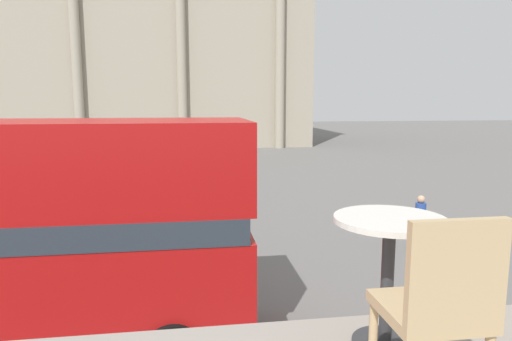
# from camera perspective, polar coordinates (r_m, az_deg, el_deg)

# --- Properties ---
(cafe_dining_table) EXTENTS (0.60, 0.60, 0.73)m
(cafe_dining_table) POSITION_cam_1_polar(r_m,az_deg,el_deg) (2.61, 16.24, -9.78)
(cafe_dining_table) COLOR #2D2D30
(cafe_dining_table) RESTS_ON cafe_floor_slab
(cafe_chair_0) EXTENTS (0.40, 0.40, 0.91)m
(cafe_chair_0) POSITION_cam_1_polar(r_m,az_deg,el_deg) (2.08, 21.83, -15.49)
(cafe_chair_0) COLOR tan
(cafe_chair_0) RESTS_ON cafe_floor_slab
(plaza_building_left) EXTENTS (35.98, 17.01, 22.58)m
(plaza_building_left) POSITION_cam_1_polar(r_m,az_deg,el_deg) (53.38, -14.54, 15.57)
(plaza_building_left) COLOR #A39984
(plaza_building_left) RESTS_ON ground_plane
(traffic_light_near) EXTENTS (0.42, 0.24, 3.56)m
(traffic_light_near) POSITION_cam_1_polar(r_m,az_deg,el_deg) (13.73, -28.80, -1.91)
(traffic_light_near) COLOR black
(traffic_light_near) RESTS_ON ground_plane
(traffic_light_mid) EXTENTS (0.42, 0.24, 3.35)m
(traffic_light_mid) POSITION_cam_1_polar(r_m,az_deg,el_deg) (20.41, -23.33, 1.21)
(traffic_light_mid) COLOR black
(traffic_light_mid) RESTS_ON ground_plane
(traffic_light_far) EXTENTS (0.42, 0.24, 3.72)m
(traffic_light_far) POSITION_cam_1_polar(r_m,az_deg,el_deg) (24.83, -7.90, 3.56)
(traffic_light_far) COLOR black
(traffic_light_far) RESTS_ON ground_plane
(pedestrian_blue) EXTENTS (0.32, 0.32, 1.78)m
(pedestrian_blue) POSITION_cam_1_polar(r_m,az_deg,el_deg) (14.87, 19.82, -5.77)
(pedestrian_blue) COLOR #282B33
(pedestrian_blue) RESTS_ON ground_plane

